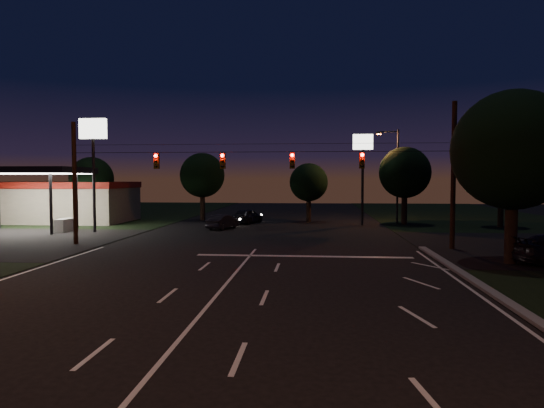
# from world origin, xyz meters

# --- Properties ---
(ground) EXTENTS (140.00, 140.00, 0.00)m
(ground) POSITION_xyz_m (0.00, 0.00, 0.00)
(ground) COLOR black
(ground) RESTS_ON ground
(center_line) EXTENTS (0.14, 40.00, 0.01)m
(center_line) POSITION_xyz_m (0.00, -6.00, 0.01)
(center_line) COLOR silver
(center_line) RESTS_ON ground
(stop_bar) EXTENTS (12.00, 0.50, 0.01)m
(stop_bar) POSITION_xyz_m (3.00, 11.50, 0.01)
(stop_bar) COLOR silver
(stop_bar) RESTS_ON ground
(utility_pole_right) EXTENTS (0.30, 0.30, 9.00)m
(utility_pole_right) POSITION_xyz_m (12.00, 15.00, 0.00)
(utility_pole_right) COLOR black
(utility_pole_right) RESTS_ON ground
(utility_pole_left) EXTENTS (0.28, 0.28, 8.00)m
(utility_pole_left) POSITION_xyz_m (-12.00, 15.00, 0.00)
(utility_pole_left) COLOR black
(utility_pole_left) RESTS_ON ground
(signal_span) EXTENTS (24.00, 0.40, 1.56)m
(signal_span) POSITION_xyz_m (-0.00, 14.96, 5.50)
(signal_span) COLOR black
(signal_span) RESTS_ON ground
(gas_station) EXTENTS (14.20, 16.10, 5.25)m
(gas_station) POSITION_xyz_m (-21.86, 30.39, 2.38)
(gas_station) COLOR gray
(gas_station) RESTS_ON ground
(pole_sign_left_near) EXTENTS (2.20, 0.30, 9.10)m
(pole_sign_left_near) POSITION_xyz_m (-14.00, 22.00, 6.98)
(pole_sign_left_near) COLOR black
(pole_sign_left_near) RESTS_ON ground
(pole_sign_right) EXTENTS (1.80, 0.30, 8.40)m
(pole_sign_right) POSITION_xyz_m (8.00, 30.00, 6.24)
(pole_sign_right) COLOR black
(pole_sign_right) RESTS_ON ground
(street_light_right_far) EXTENTS (2.20, 0.35, 9.00)m
(street_light_right_far) POSITION_xyz_m (11.24, 32.00, 5.24)
(street_light_right_far) COLOR black
(street_light_right_far) RESTS_ON ground
(tree_right_near) EXTENTS (6.00, 6.00, 8.76)m
(tree_right_near) POSITION_xyz_m (13.53, 10.17, 5.68)
(tree_right_near) COLOR black
(tree_right_near) RESTS_ON ground
(tree_far_a) EXTENTS (4.20, 4.20, 6.42)m
(tree_far_a) POSITION_xyz_m (-17.98, 30.12, 4.26)
(tree_far_a) COLOR black
(tree_far_a) RESTS_ON ground
(tree_far_b) EXTENTS (4.60, 4.60, 6.98)m
(tree_far_b) POSITION_xyz_m (-7.98, 34.13, 4.61)
(tree_far_b) COLOR black
(tree_far_b) RESTS_ON ground
(tree_far_c) EXTENTS (3.80, 3.80, 5.86)m
(tree_far_c) POSITION_xyz_m (3.02, 33.10, 3.90)
(tree_far_c) COLOR black
(tree_far_c) RESTS_ON ground
(tree_far_d) EXTENTS (4.80, 4.80, 7.30)m
(tree_far_d) POSITION_xyz_m (12.02, 31.13, 4.83)
(tree_far_d) COLOR black
(tree_far_d) RESTS_ON ground
(tree_far_e) EXTENTS (4.00, 4.00, 6.18)m
(tree_far_e) POSITION_xyz_m (20.02, 29.11, 4.11)
(tree_far_e) COLOR black
(tree_far_e) RESTS_ON ground
(car_oncoming_a) EXTENTS (2.88, 4.51, 1.43)m
(car_oncoming_a) POSITION_xyz_m (-2.89, 31.02, 0.72)
(car_oncoming_a) COLOR black
(car_oncoming_a) RESTS_ON ground
(car_oncoming_b) EXTENTS (2.43, 3.96, 1.23)m
(car_oncoming_b) POSITION_xyz_m (-4.25, 25.61, 0.62)
(car_oncoming_b) COLOR black
(car_oncoming_b) RESTS_ON ground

